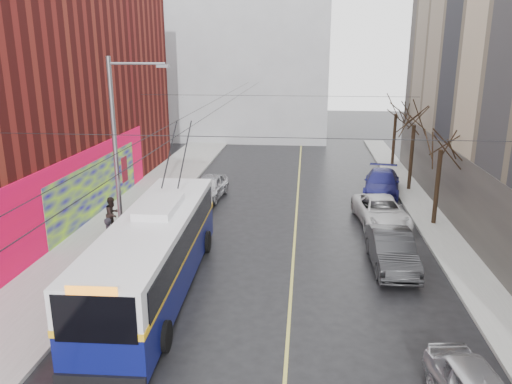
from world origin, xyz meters
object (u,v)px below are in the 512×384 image
at_px(pedestrian_b, 113,214).
at_px(tree_near, 442,135).
at_px(following_car, 209,187).
at_px(parked_car_c, 381,211).
at_px(parked_car_b, 392,250).
at_px(tree_mid, 415,113).
at_px(pedestrian_a, 110,237).
at_px(streetlight_pole, 119,155).
at_px(trolleybus, 155,252).
at_px(parked_car_d, 382,183).
at_px(tree_far, 397,104).

bearing_deg(pedestrian_b, tree_near, -61.11).
bearing_deg(following_car, parked_car_c, -14.98).
bearing_deg(pedestrian_b, parked_car_b, -82.78).
distance_m(tree_mid, pedestrian_a, 20.99).
height_order(streetlight_pole, pedestrian_b, streetlight_pole).
bearing_deg(pedestrian_a, parked_car_c, -88.67).
height_order(tree_near, pedestrian_a, tree_near).
xyz_separation_m(trolleybus, pedestrian_a, (-2.97, 2.83, -0.58)).
relative_size(streetlight_pole, pedestrian_b, 4.94).
bearing_deg(tree_near, parked_car_d, 108.87).
bearing_deg(trolleybus, tree_mid, 49.48).
distance_m(tree_mid, tree_far, 7.00).
bearing_deg(streetlight_pole, pedestrian_b, 120.48).
bearing_deg(trolleybus, parked_car_d, 52.11).
bearing_deg(parked_car_b, parked_car_d, 82.77).
height_order(tree_far, pedestrian_b, tree_far).
xyz_separation_m(streetlight_pole, tree_near, (15.14, 6.00, 0.13)).
xyz_separation_m(trolleybus, parked_car_d, (10.82, 14.85, -0.85)).
bearing_deg(following_car, streetlight_pole, -95.30).
xyz_separation_m(tree_far, following_car, (-13.19, -10.10, -4.39)).
height_order(tree_mid, parked_car_c, tree_mid).
distance_m(parked_car_c, parked_car_d, 5.94).
relative_size(streetlight_pole, following_car, 2.04).
xyz_separation_m(tree_near, pedestrian_a, (-15.79, -6.17, -3.91)).
height_order(tree_near, following_car, tree_near).
height_order(parked_car_b, parked_car_d, parked_car_b).
bearing_deg(tree_far, pedestrian_b, -134.97).
bearing_deg(parked_car_b, tree_near, 59.83).
bearing_deg(parked_car_c, trolleybus, -144.29).
bearing_deg(tree_near, tree_mid, 90.00).
bearing_deg(tree_near, trolleybus, -144.93).
xyz_separation_m(streetlight_pole, parked_car_b, (11.94, 0.18, -4.04)).
bearing_deg(pedestrian_b, tree_mid, -40.55).
bearing_deg(parked_car_b, pedestrian_b, 166.85).
bearing_deg(following_car, pedestrian_b, -112.83).
distance_m(parked_car_d, pedestrian_b, 17.34).
bearing_deg(tree_far, parked_car_b, -99.17).
bearing_deg(pedestrian_b, pedestrian_a, -141.52).
bearing_deg(following_car, tree_near, -10.62).
relative_size(parked_car_c, pedestrian_b, 2.90).
xyz_separation_m(tree_mid, pedestrian_a, (-15.79, -13.17, -4.19)).
bearing_deg(following_car, parked_car_d, 15.76).
distance_m(streetlight_pole, pedestrian_b, 5.18).
bearing_deg(tree_mid, pedestrian_b, -149.56).
distance_m(tree_mid, parked_car_d, 5.02).
relative_size(tree_near, tree_far, 0.97).
bearing_deg(parked_car_c, pedestrian_a, -160.90).
relative_size(parked_car_b, parked_car_d, 0.89).
relative_size(tree_mid, parked_car_c, 1.27).
bearing_deg(pedestrian_b, parked_car_d, -40.47).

